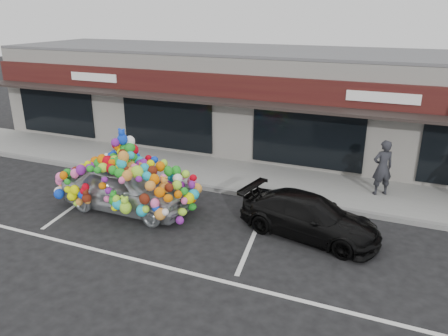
% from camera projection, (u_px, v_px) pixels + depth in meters
% --- Properties ---
extents(ground, '(90.00, 90.00, 0.00)m').
position_uv_depth(ground, '(165.00, 218.00, 13.16)').
color(ground, black).
rests_on(ground, ground).
extents(shop_building, '(24.00, 7.20, 4.31)m').
position_uv_depth(shop_building, '(257.00, 98.00, 19.73)').
color(shop_building, white).
rests_on(shop_building, ground).
extents(sidewalk, '(26.00, 3.00, 0.15)m').
position_uv_depth(sidewalk, '(218.00, 173.00, 16.60)').
color(sidewalk, gray).
rests_on(sidewalk, ground).
extents(kerb, '(26.00, 0.18, 0.16)m').
position_uv_depth(kerb, '(201.00, 187.00, 15.30)').
color(kerb, slate).
rests_on(kerb, ground).
extents(parking_stripe_left, '(0.73, 4.37, 0.01)m').
position_uv_depth(parking_stripe_left, '(84.00, 199.00, 14.51)').
color(parking_stripe_left, silver).
rests_on(parking_stripe_left, ground).
extents(parking_stripe_mid, '(0.73, 4.37, 0.01)m').
position_uv_depth(parking_stripe_mid, '(255.00, 233.00, 12.31)').
color(parking_stripe_mid, silver).
rests_on(parking_stripe_mid, ground).
extents(lane_line, '(14.00, 0.12, 0.01)m').
position_uv_depth(lane_line, '(189.00, 273.00, 10.44)').
color(lane_line, silver).
rests_on(lane_line, ground).
extents(toy_car, '(3.04, 4.50, 2.61)m').
position_uv_depth(toy_car, '(126.00, 183.00, 13.50)').
color(toy_car, '#999DA3').
rests_on(toy_car, ground).
extents(black_sedan, '(2.36, 4.16, 1.14)m').
position_uv_depth(black_sedan, '(309.00, 217.00, 12.00)').
color(black_sedan, black).
rests_on(black_sedan, ground).
extents(pedestrian_a, '(0.81, 0.73, 1.86)m').
position_uv_depth(pedestrian_a, '(382.00, 168.00, 14.21)').
color(pedestrian_a, '#232228').
rests_on(pedestrian_a, sidewalk).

